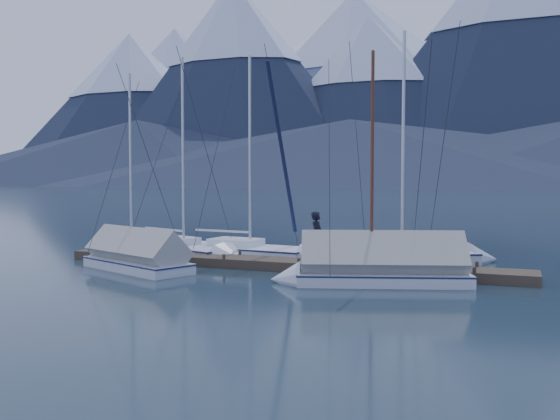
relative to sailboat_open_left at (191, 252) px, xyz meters
The scene contains 10 objects.
ground 6.19m from the sailboat_open_left, 38.12° to the right, with size 1000.00×1000.00×0.00m, color black.
mountain_range 371.37m from the sailboat_open_left, 88.60° to the left, with size 877.00×584.00×150.50m.
dock 5.20m from the sailboat_open_left, 20.49° to the right, with size 18.00×1.50×0.54m.
mooring_posts 4.73m from the sailboat_open_left, 22.61° to the right, with size 15.12×1.52×0.35m.
sailboat_open_left is the anchor object (origin of this frame).
sailboat_open_mid 3.06m from the sailboat_open_left, 12.88° to the left, with size 7.32×3.07×9.48m.
sailboat_open_right 9.49m from the sailboat_open_left, ahead, with size 7.80×5.20×10.07m.
sailboat_covered_near 9.45m from the sailboat_open_left, 23.63° to the right, with size 6.62×3.79×8.23m.
sailboat_covered_far 4.01m from the sailboat_open_left, 94.30° to the right, with size 5.89×3.69×7.95m.
person 6.56m from the sailboat_open_left, 14.52° to the right, with size 0.66×0.44×1.82m, color black.
Camera 1 is at (8.09, -18.58, 3.36)m, focal length 38.00 mm.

